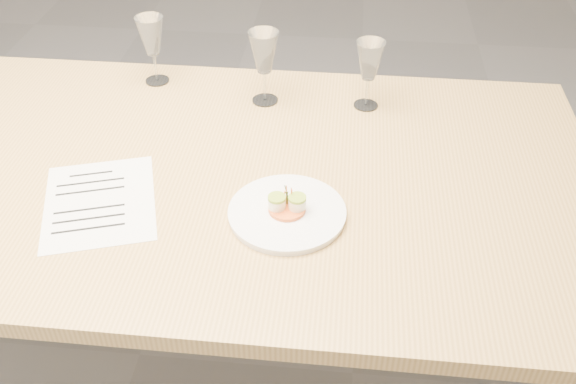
# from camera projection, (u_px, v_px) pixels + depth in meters

# --- Properties ---
(ground) EXTENTS (7.00, 7.00, 0.00)m
(ground) POSITION_uv_depth(u_px,v_px,m) (140.00, 355.00, 2.01)
(ground) COLOR slate
(ground) RESTS_ON ground
(dining_table) EXTENTS (2.40, 1.00, 0.75)m
(dining_table) POSITION_uv_depth(u_px,v_px,m) (100.00, 183.00, 1.58)
(dining_table) COLOR tan
(dining_table) RESTS_ON ground
(dinner_plate) EXTENTS (0.25, 0.25, 0.07)m
(dinner_plate) POSITION_uv_depth(u_px,v_px,m) (287.00, 212.00, 1.38)
(dinner_plate) COLOR white
(dinner_plate) RESTS_ON dining_table
(recipe_sheet) EXTENTS (0.32, 0.36, 0.00)m
(recipe_sheet) POSITION_uv_depth(u_px,v_px,m) (99.00, 202.00, 1.42)
(recipe_sheet) COLOR white
(recipe_sheet) RESTS_ON dining_table
(wine_glass_2) EXTENTS (0.08, 0.08, 0.19)m
(wine_glass_2) POSITION_uv_depth(u_px,v_px,m) (151.00, 37.00, 1.76)
(wine_glass_2) COLOR white
(wine_glass_2) RESTS_ON dining_table
(wine_glass_3) EXTENTS (0.08, 0.08, 0.20)m
(wine_glass_3) POSITION_uv_depth(u_px,v_px,m) (264.00, 54.00, 1.67)
(wine_glass_3) COLOR white
(wine_glass_3) RESTS_ON dining_table
(wine_glass_4) EXTENTS (0.08, 0.08, 0.19)m
(wine_glass_4) POSITION_uv_depth(u_px,v_px,m) (369.00, 62.00, 1.66)
(wine_glass_4) COLOR white
(wine_glass_4) RESTS_ON dining_table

